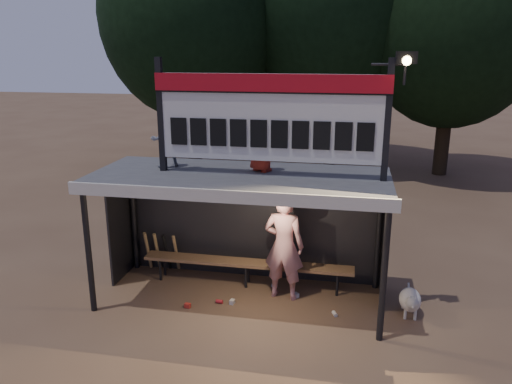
% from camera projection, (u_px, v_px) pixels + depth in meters
% --- Properties ---
extents(ground, '(80.00, 80.00, 0.00)m').
position_uv_depth(ground, '(241.00, 298.00, 9.03)').
color(ground, brown).
rests_on(ground, ground).
extents(player, '(0.78, 0.57, 1.98)m').
position_uv_depth(player, '(284.00, 246.00, 8.82)').
color(player, silver).
rests_on(player, ground).
extents(child_a, '(0.60, 0.60, 0.98)m').
position_uv_depth(child_a, '(164.00, 139.00, 8.76)').
color(child_a, slate).
rests_on(child_a, dugout_shelter).
extents(child_b, '(0.61, 0.56, 1.04)m').
position_uv_depth(child_b, '(261.00, 141.00, 8.44)').
color(child_b, '#A82919').
rests_on(child_b, dugout_shelter).
extents(dugout_shelter, '(5.10, 2.08, 2.32)m').
position_uv_depth(dugout_shelter, '(243.00, 197.00, 8.75)').
color(dugout_shelter, '#434345').
rests_on(dugout_shelter, ground).
extents(scoreboard_assembly, '(4.10, 0.27, 1.99)m').
position_uv_depth(scoreboard_assembly, '(273.00, 115.00, 8.00)').
color(scoreboard_assembly, black).
rests_on(scoreboard_assembly, dugout_shelter).
extents(bench, '(4.00, 0.35, 0.48)m').
position_uv_depth(bench, '(247.00, 264.00, 9.43)').
color(bench, brown).
rests_on(bench, ground).
extents(tree_left, '(6.46, 6.46, 9.27)m').
position_uv_depth(tree_left, '(191.00, 15.00, 17.68)').
color(tree_left, black).
rests_on(tree_left, ground).
extents(tree_right, '(6.08, 6.08, 8.72)m').
position_uv_depth(tree_right, '(455.00, 23.00, 16.60)').
color(tree_right, black).
rests_on(tree_right, ground).
extents(dog, '(0.36, 0.81, 0.49)m').
position_uv_depth(dog, '(410.00, 300.00, 8.38)').
color(dog, silver).
rests_on(dog, ground).
extents(bats, '(0.69, 0.35, 0.84)m').
position_uv_depth(bats, '(162.00, 251.00, 10.01)').
color(bats, '#9E7A4A').
rests_on(bats, ground).
extents(litter, '(2.64, 1.14, 0.08)m').
position_uv_depth(litter, '(257.00, 300.00, 8.87)').
color(litter, red).
rests_on(litter, ground).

